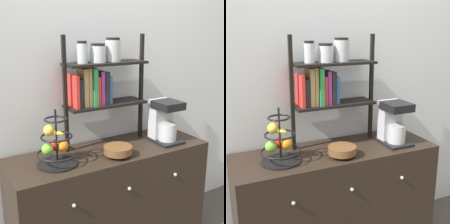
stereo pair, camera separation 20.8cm
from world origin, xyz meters
The scene contains 6 objects.
wall_back centered at (0.00, 0.52, 1.30)m, with size 7.00×0.05×2.60m, color silver.
sideboard centered at (0.00, 0.24, 0.41)m, with size 1.40×0.49×0.82m.
coffee_maker centered at (0.44, 0.20, 0.97)m, with size 0.19×0.24×0.31m.
fruit_stand centered at (-0.40, 0.22, 0.94)m, with size 0.25×0.25×0.35m.
wooden_bowl centered at (-0.01, 0.12, 0.86)m, with size 0.19×0.19×0.07m.
shelf_hutch centered at (-0.02, 0.37, 1.30)m, with size 0.63×0.20×0.78m.
Camera 2 is at (-0.83, -1.59, 1.64)m, focal length 50.00 mm.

